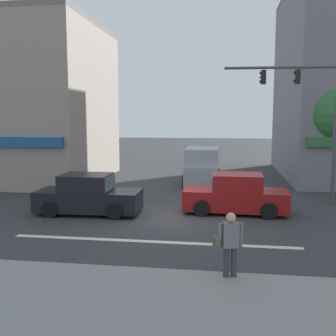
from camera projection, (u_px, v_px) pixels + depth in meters
ground_plane at (169, 214)px, 15.58m from camera, size 120.00×120.00×0.00m
lane_marking_stripe at (153, 242)px, 12.14m from camera, size 9.00×0.24×0.01m
sidewalk_curb at (104, 322)px, 7.22m from camera, size 40.00×5.00×0.16m
building_left_block at (3, 103)px, 24.51m from camera, size 12.39×9.35×9.44m
street_tree at (335, 114)px, 20.60m from camera, size 3.31×3.31×5.66m
utility_pole_near_left at (42, 115)px, 22.02m from camera, size 1.40×0.22×7.58m
traffic_light_mast at (313, 109)px, 16.90m from camera, size 4.89×0.34×6.20m
sedan_crossing_rightbound at (236, 195)px, 15.79m from camera, size 4.15×1.98×1.58m
van_parked_curbside at (202, 167)px, 22.62m from camera, size 2.12×4.64×2.11m
sedan_crossing_center at (88, 196)px, 15.67m from camera, size 4.14×1.95×1.58m
pedestrian_foreground_with_bag at (229, 243)px, 8.99m from camera, size 0.69×0.33×1.67m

